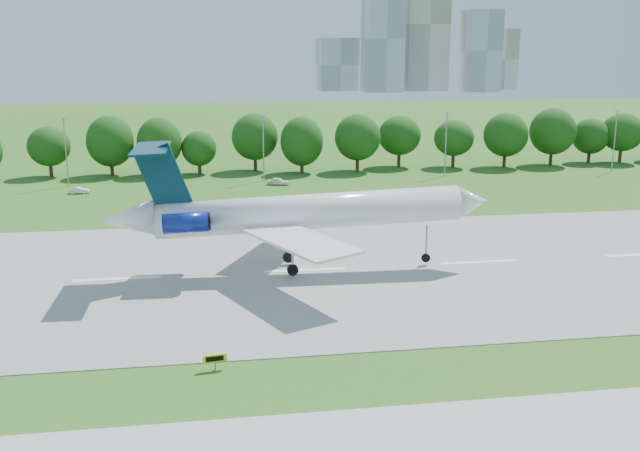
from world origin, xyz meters
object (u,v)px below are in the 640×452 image
at_px(taxi_sign_left, 215,359).
at_px(service_vehicle_a, 79,190).
at_px(airliner, 291,211).
at_px(service_vehicle_b, 278,181).

xyz_separation_m(taxi_sign_left, service_vehicle_a, (-21.94, 73.33, -0.37)).
bearing_deg(service_vehicle_a, taxi_sign_left, -159.73).
xyz_separation_m(airliner, service_vehicle_b, (3.70, 52.40, -6.06)).
bearing_deg(airliner, service_vehicle_a, 122.36).
height_order(taxi_sign_left, service_vehicle_a, taxi_sign_left).
relative_size(service_vehicle_a, service_vehicle_b, 0.86).
xyz_separation_m(airliner, taxi_sign_left, (-8.55, -23.81, -5.80)).
relative_size(taxi_sign_left, service_vehicle_b, 0.46).
distance_m(service_vehicle_a, service_vehicle_b, 34.32).
bearing_deg(service_vehicle_b, service_vehicle_a, 113.10).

